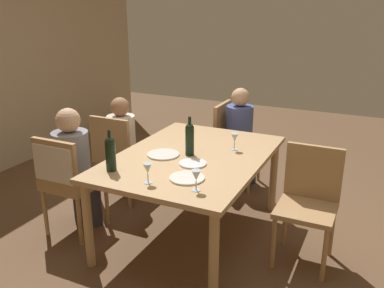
{
  "coord_description": "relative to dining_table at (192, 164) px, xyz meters",
  "views": [
    {
      "loc": [
        -2.96,
        -1.4,
        1.98
      ],
      "look_at": [
        0.0,
        0.0,
        0.85
      ],
      "focal_mm": 38.92,
      "sensor_mm": 36.0,
      "label": 1
    }
  ],
  "objects": [
    {
      "name": "wine_glass_near_right",
      "position": [
        -0.61,
        -0.32,
        0.18
      ],
      "size": [
        0.07,
        0.07,
        0.15
      ],
      "color": "silver",
      "rests_on": "dining_table"
    },
    {
      "name": "ground_plane",
      "position": [
        0.0,
        0.0,
        -0.68
      ],
      "size": [
        10.0,
        10.0,
        0.0
      ],
      "primitive_type": "plane",
      "color": "brown"
    },
    {
      "name": "person_man_guest",
      "position": [
        0.4,
        0.97,
        -0.05
      ],
      "size": [
        0.32,
        0.28,
        1.08
      ],
      "rotation": [
        0.0,
        0.0,
        -1.57
      ],
      "color": "#33333D",
      "rests_on": "ground_plane"
    },
    {
      "name": "person_woman_host",
      "position": [
        1.21,
        -0.03,
        -0.03
      ],
      "size": [
        0.29,
        0.34,
        1.11
      ],
      "rotation": [
        0.0,
        0.0,
        3.14
      ],
      "color": "#33333D",
      "rests_on": "ground_plane"
    },
    {
      "name": "chair_far_right",
      "position": [
        0.29,
        0.97,
        -0.14
      ],
      "size": [
        0.44,
        0.44,
        0.92
      ],
      "rotation": [
        0.0,
        0.0,
        -1.57
      ],
      "color": "#A87F51",
      "rests_on": "ground_plane"
    },
    {
      "name": "dinner_plate_guest_right",
      "position": [
        -0.46,
        -0.18,
        0.08
      ],
      "size": [
        0.26,
        0.26,
        0.01
      ],
      "primitive_type": "cylinder",
      "color": "silver",
      "rests_on": "dining_table"
    },
    {
      "name": "dinner_plate_guest_left",
      "position": [
        -0.18,
        -0.09,
        0.08
      ],
      "size": [
        0.22,
        0.22,
        0.01
      ],
      "primitive_type": "cylinder",
      "color": "white",
      "rests_on": "dining_table"
    },
    {
      "name": "chair_right_end",
      "position": [
        1.21,
        0.09,
        -0.14
      ],
      "size": [
        0.44,
        0.44,
        0.92
      ],
      "rotation": [
        0.0,
        0.0,
        3.14
      ],
      "color": "#A87F51",
      "rests_on": "ground_plane"
    },
    {
      "name": "wine_glass_near_left",
      "position": [
        -0.64,
        0.04,
        0.18
      ],
      "size": [
        0.07,
        0.07,
        0.15
      ],
      "color": "silver",
      "rests_on": "dining_table"
    },
    {
      "name": "dinner_plate_host",
      "position": [
        -0.1,
        0.22,
        0.08
      ],
      "size": [
        0.27,
        0.27,
        0.01
      ],
      "primitive_type": "cylinder",
      "color": "silver",
      "rests_on": "dining_table"
    },
    {
      "name": "person_man_bearded",
      "position": [
        -0.35,
        0.97,
        -0.02
      ],
      "size": [
        0.36,
        0.31,
        1.14
      ],
      "rotation": [
        0.0,
        0.0,
        -1.57
      ],
      "color": "#33333D",
      "rests_on": "ground_plane"
    },
    {
      "name": "wine_glass_centre",
      "position": [
        0.28,
        -0.27,
        0.18
      ],
      "size": [
        0.07,
        0.07,
        0.15
      ],
      "color": "silver",
      "rests_on": "dining_table"
    },
    {
      "name": "dining_table",
      "position": [
        0.0,
        0.0,
        0.0
      ],
      "size": [
        1.66,
        1.18,
        0.75
      ],
      "color": "tan",
      "rests_on": "ground_plane"
    },
    {
      "name": "wine_bottle_dark_red",
      "position": [
        0.0,
        0.02,
        0.22
      ],
      "size": [
        0.07,
        0.07,
        0.33
      ],
      "color": "black",
      "rests_on": "dining_table"
    },
    {
      "name": "wine_bottle_tall_green",
      "position": [
        -0.56,
        0.41,
        0.22
      ],
      "size": [
        0.08,
        0.08,
        0.33
      ],
      "color": "black",
      "rests_on": "dining_table"
    },
    {
      "name": "chair_near",
      "position": [
        0.09,
        -0.97,
        -0.14
      ],
      "size": [
        0.44,
        0.44,
        0.92
      ],
      "rotation": [
        0.0,
        0.0,
        1.57
      ],
      "color": "#A87F51",
      "rests_on": "ground_plane"
    },
    {
      "name": "chair_far_left",
      "position": [
        -0.5,
        0.97,
        -0.08
      ],
      "size": [
        0.45,
        0.44,
        0.92
      ],
      "rotation": [
        0.0,
        0.0,
        -1.57
      ],
      "color": "#A87F51",
      "rests_on": "ground_plane"
    }
  ]
}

